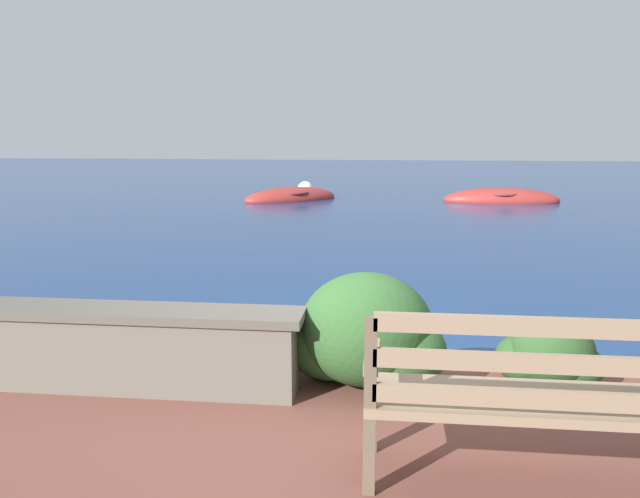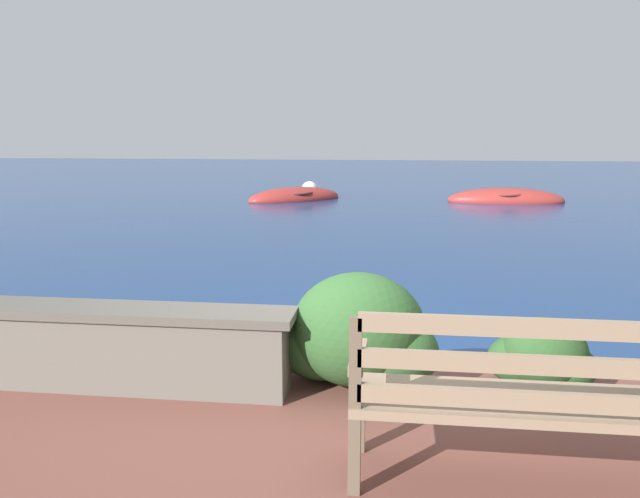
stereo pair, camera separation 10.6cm
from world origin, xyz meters
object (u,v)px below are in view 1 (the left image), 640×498
object	(u,v)px
rowboat_mid	(501,200)
mooring_buoy	(305,189)
park_bench	(530,394)
rowboat_nearest	(291,198)

from	to	relation	value
rowboat_mid	mooring_buoy	world-z (taller)	rowboat_mid
mooring_buoy	rowboat_mid	bearing A→B (deg)	-21.12
park_bench	rowboat_nearest	distance (m)	15.42
park_bench	rowboat_mid	world-z (taller)	park_bench
park_bench	mooring_buoy	world-z (taller)	park_bench
rowboat_mid	mooring_buoy	xyz separation A→B (m)	(-5.93, 2.29, 0.03)
rowboat_nearest	park_bench	bearing A→B (deg)	-115.35
rowboat_mid	mooring_buoy	distance (m)	6.36
park_bench	rowboat_mid	size ratio (longest dim) A/B	0.50
park_bench	rowboat_nearest	bearing A→B (deg)	103.72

